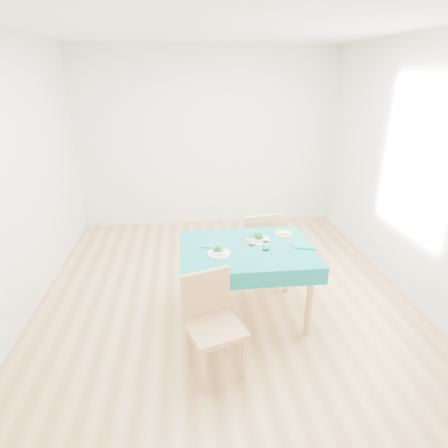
{
  "coord_description": "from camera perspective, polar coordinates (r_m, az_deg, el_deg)",
  "views": [
    {
      "loc": [
        -0.39,
        -3.58,
        2.3
      ],
      "look_at": [
        0.0,
        0.0,
        0.85
      ],
      "focal_mm": 30.0,
      "sensor_mm": 36.0,
      "label": 1
    }
  ],
  "objects": [
    {
      "name": "bowl_near",
      "position": [
        3.44,
        -0.77,
        -4.11
      ],
      "size": [
        0.22,
        0.22,
        0.07
      ],
      "primitive_type": null,
      "color": "white",
      "rests_on": "table"
    },
    {
      "name": "side_plate",
      "position": [
        3.92,
        9.01,
        -1.44
      ],
      "size": [
        0.19,
        0.19,
        0.01
      ],
      "primitive_type": "cylinder",
      "color": "#A7C660",
      "rests_on": "table"
    },
    {
      "name": "tumbler_center",
      "position": [
        3.63,
        4.24,
        -2.6
      ],
      "size": [
        0.07,
        0.07,
        0.08
      ],
      "primitive_type": "cylinder",
      "color": "white",
      "rests_on": "table"
    },
    {
      "name": "fork_near",
      "position": [
        3.49,
        -2.04,
        -4.29
      ],
      "size": [
        0.07,
        0.19,
        0.0
      ],
      "primitive_type": "cube",
      "rotation": [
        0.0,
        0.0,
        -0.23
      ],
      "color": "silver",
      "rests_on": "table"
    },
    {
      "name": "chair_far",
      "position": [
        4.44,
        5.12,
        -1.06
      ],
      "size": [
        0.53,
        0.56,
        1.15
      ],
      "primitive_type": "cube",
      "rotation": [
        0.0,
        0.0,
        3.28
      ],
      "color": "tan",
      "rests_on": "ground"
    },
    {
      "name": "fork_far",
      "position": [
        3.74,
        3.02,
        -2.46
      ],
      "size": [
        0.04,
        0.17,
        0.0
      ],
      "primitive_type": "cube",
      "rotation": [
        0.0,
        0.0,
        -0.1
      ],
      "color": "silver",
      "rests_on": "table"
    },
    {
      "name": "knife_far",
      "position": [
        3.75,
        9.91,
        -2.69
      ],
      "size": [
        0.11,
        0.2,
        0.0
      ],
      "primitive_type": "cube",
      "rotation": [
        0.0,
        0.0,
        -0.46
      ],
      "color": "silver",
      "rests_on": "table"
    },
    {
      "name": "table",
      "position": [
        3.77,
        3.35,
        -8.81
      ],
      "size": [
        1.27,
        0.96,
        0.76
      ],
      "primitive_type": "cube",
      "color": "#096965",
      "rests_on": "ground"
    },
    {
      "name": "knife_near",
      "position": [
        3.49,
        0.44,
        -4.26
      ],
      "size": [
        0.04,
        0.22,
        0.0
      ],
      "primitive_type": "cube",
      "rotation": [
        0.0,
        0.0,
        -0.08
      ],
      "color": "silver",
      "rests_on": "table"
    },
    {
      "name": "napkin_near",
      "position": [
        3.62,
        -1.68,
        -3.18
      ],
      "size": [
        0.25,
        0.2,
        0.01
      ],
      "primitive_type": "cube",
      "rotation": [
        0.0,
        0.0,
        -0.27
      ],
      "color": "#0D746F",
      "rests_on": "table"
    },
    {
      "name": "room_shell",
      "position": [
        3.73,
        -0.0,
        7.11
      ],
      "size": [
        4.02,
        4.52,
        2.73
      ],
      "color": "#A17443",
      "rests_on": "ground"
    },
    {
      "name": "bread_slice",
      "position": [
        3.92,
        9.02,
        -1.28
      ],
      "size": [
        0.11,
        0.11,
        0.01
      ],
      "primitive_type": "cube",
      "rotation": [
        0.0,
        0.0,
        -0.2
      ],
      "color": "beige",
      "rests_on": "side_plate"
    },
    {
      "name": "tumbler_side",
      "position": [
        3.54,
        6.39,
        -3.32
      ],
      "size": [
        0.06,
        0.06,
        0.08
      ],
      "primitive_type": "cylinder",
      "color": "white",
      "rests_on": "table"
    },
    {
      "name": "napkin_far",
      "position": [
        3.68,
        12.18,
        -3.25
      ],
      "size": [
        0.24,
        0.2,
        0.01
      ],
      "primitive_type": "cube",
      "rotation": [
        0.0,
        0.0,
        -0.36
      ],
      "color": "#0D746F",
      "rests_on": "table"
    },
    {
      "name": "bowl_far",
      "position": [
        3.72,
        5.28,
        -2.06
      ],
      "size": [
        0.23,
        0.23,
        0.07
      ],
      "primitive_type": null,
      "color": "white",
      "rests_on": "table"
    },
    {
      "name": "chair_near",
      "position": [
        3.02,
        -1.39,
        -14.25
      ],
      "size": [
        0.53,
        0.56,
        1.04
      ],
      "primitive_type": "cube",
      "rotation": [
        0.0,
        0.0,
        0.31
      ],
      "color": "tan",
      "rests_on": "ground"
    }
  ]
}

